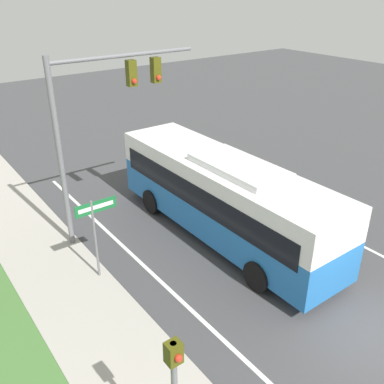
% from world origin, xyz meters
% --- Properties ---
extents(ground_plane, '(80.00, 80.00, 0.00)m').
position_xyz_m(ground_plane, '(0.00, 0.00, 0.00)').
color(ground_plane, '#424244').
extents(bus, '(2.71, 10.23, 3.28)m').
position_xyz_m(bus, '(-0.12, 6.23, 1.80)').
color(bus, '#236BB7').
rests_on(bus, ground_plane).
extents(signal_gantry, '(5.59, 0.41, 6.86)m').
position_xyz_m(signal_gantry, '(-3.45, 9.06, 4.84)').
color(signal_gantry, slate).
rests_on(signal_gantry, ground_plane).
extents(street_sign, '(1.37, 0.08, 2.89)m').
position_xyz_m(street_sign, '(-5.06, 6.60, 2.02)').
color(street_sign, slate).
rests_on(street_sign, ground_plane).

